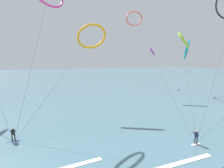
# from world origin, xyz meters

# --- Properties ---
(sea_water) EXTENTS (400.00, 200.00, 0.08)m
(sea_water) POSITION_xyz_m (0.00, 108.12, 0.04)
(sea_water) COLOR slate
(sea_water) RESTS_ON ground
(surfer_ivory) EXTENTS (1.40, 0.60, 1.70)m
(surfer_ivory) POSITION_xyz_m (5.53, 11.86, 0.82)
(surfer_ivory) COLOR silver
(surfer_ivory) RESTS_ON ground
(surfer_navy) EXTENTS (1.40, 0.58, 1.70)m
(surfer_navy) POSITION_xyz_m (-13.60, 20.79, 0.82)
(surfer_navy) COLOR navy
(surfer_navy) RESTS_ON ground
(kite_violet) EXTENTS (4.55, 37.84, 14.55)m
(kite_violet) POSITION_xyz_m (26.52, 48.06, 12.99)
(kite_violet) COLOR purple
(kite_violet) RESTS_ON ground
(kite_teal) EXTENTS (4.84, 24.77, 15.49)m
(kite_teal) POSITION_xyz_m (26.99, 33.33, 12.72)
(kite_teal) COLOR teal
(kite_teal) RESTS_ON ground
(kite_amber) EXTENTS (14.67, 9.75, 16.35)m
(kite_amber) POSITION_xyz_m (-1.91, 27.97, 13.91)
(kite_amber) COLOR orange
(kite_amber) RESTS_ON ground
(kite_lime) EXTENTS (19.32, 20.70, 16.72)m
(kite_lime) POSITION_xyz_m (22.11, 30.02, 14.63)
(kite_lime) COLOR #8CC62D
(kite_lime) RESTS_ON ground
(kite_coral) EXTENTS (9.79, 28.46, 22.96)m
(kite_coral) POSITION_xyz_m (12.90, 38.41, 20.76)
(kite_coral) COLOR #EA7260
(kite_coral) RESTS_ON ground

